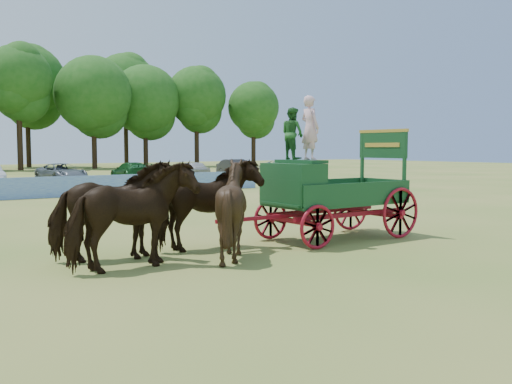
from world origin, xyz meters
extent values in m
plane|color=#A18B48|center=(0.00, 0.00, 0.00)|extent=(160.00, 160.00, 0.00)
imported|color=black|center=(-3.80, -0.13, 1.11)|extent=(2.70, 1.38, 2.21)
imported|color=black|center=(-3.80, 0.97, 1.11)|extent=(2.82, 1.74, 2.21)
imported|color=black|center=(-1.40, -0.13, 1.11)|extent=(2.29, 2.11, 2.22)
imported|color=black|center=(-1.40, 0.97, 1.11)|extent=(2.63, 1.21, 2.21)
cube|color=#A71026|center=(0.80, 0.42, 0.60)|extent=(0.12, 2.00, 0.12)
cube|color=#A71026|center=(3.80, 0.42, 0.60)|extent=(0.12, 2.00, 0.12)
cube|color=#A71026|center=(2.30, -0.13, 0.72)|extent=(3.80, 0.10, 0.12)
cube|color=#A71026|center=(2.30, 0.97, 0.72)|extent=(3.80, 0.10, 0.12)
cube|color=#A71026|center=(-0.10, 0.42, 0.75)|extent=(2.80, 0.09, 0.09)
cube|color=#184A25|center=(2.30, 0.42, 1.00)|extent=(3.80, 1.80, 0.10)
cube|color=#184A25|center=(2.30, -0.46, 1.30)|extent=(3.80, 0.06, 0.55)
cube|color=#184A25|center=(2.30, 1.30, 1.30)|extent=(3.80, 0.06, 0.55)
cube|color=#184A25|center=(4.18, 0.42, 1.30)|extent=(0.06, 1.80, 0.55)
cube|color=#184A25|center=(0.80, 0.42, 1.55)|extent=(0.85, 1.70, 1.05)
cube|color=#184A25|center=(1.05, 0.42, 2.12)|extent=(0.55, 1.50, 0.08)
cube|color=#184A25|center=(0.42, 0.42, 1.35)|extent=(0.10, 1.60, 0.65)
cube|color=#184A25|center=(0.60, 0.42, 1.05)|extent=(0.55, 1.60, 0.06)
cube|color=#184A25|center=(4.10, -0.38, 1.95)|extent=(0.08, 0.08, 1.80)
cube|color=#184A25|center=(4.10, 1.22, 1.95)|extent=(0.08, 0.08, 1.80)
cube|color=#184A25|center=(4.10, 0.42, 2.55)|extent=(0.07, 1.75, 0.75)
cube|color=gold|center=(4.10, 0.42, 2.95)|extent=(0.08, 1.80, 0.09)
cube|color=gold|center=(4.06, 0.42, 2.55)|extent=(0.02, 1.30, 0.12)
torus|color=#A71026|center=(0.80, -0.53, 0.55)|extent=(1.09, 0.09, 1.09)
torus|color=#A71026|center=(0.80, 1.37, 0.55)|extent=(1.09, 0.09, 1.09)
torus|color=#A71026|center=(3.80, -0.53, 0.70)|extent=(1.39, 0.09, 1.39)
torus|color=#A71026|center=(3.80, 1.37, 0.70)|extent=(1.39, 0.09, 1.39)
imported|color=beige|center=(1.05, 0.07, 2.96)|extent=(0.38, 0.59, 1.61)
imported|color=#246125|center=(1.05, 0.77, 2.84)|extent=(0.51, 0.66, 1.35)
cube|color=#214BB6|center=(-1.00, 18.00, 0.53)|extent=(26.00, 0.08, 1.05)
imported|color=slate|center=(3.87, 30.60, 0.68)|extent=(2.88, 5.14, 1.36)
imported|color=#144C1E|center=(9.02, 30.34, 0.69)|extent=(2.09, 4.79, 1.37)
imported|color=#B2B2B7|center=(13.51, 28.82, 0.72)|extent=(2.17, 4.41, 1.45)
imported|color=#262628|center=(18.38, 29.80, 0.75)|extent=(1.86, 4.63, 1.50)
imported|color=#999EA5|center=(23.38, 29.25, 0.71)|extent=(3.03, 5.41, 1.43)
cylinder|color=#382314|center=(6.78, 55.65, 2.74)|extent=(0.60, 0.60, 5.49)
sphere|color=#1C5115|center=(6.78, 55.65, 10.11)|extent=(7.26, 7.26, 7.26)
cylinder|color=#382314|center=(15.21, 55.80, 2.40)|extent=(0.60, 0.60, 4.79)
sphere|color=#1C5115|center=(15.21, 55.80, 8.83)|extent=(9.02, 9.02, 9.02)
cylinder|color=#382314|center=(22.41, 57.14, 2.33)|extent=(0.60, 0.60, 4.66)
sphere|color=#1C5115|center=(22.41, 57.14, 8.59)|extent=(8.88, 8.88, 8.88)
cylinder|color=#382314|center=(29.25, 56.00, 2.54)|extent=(0.60, 0.60, 5.07)
sphere|color=#1C5115|center=(29.25, 56.00, 9.35)|extent=(7.89, 7.89, 7.89)
cylinder|color=#382314|center=(36.74, 53.48, 2.18)|extent=(0.60, 0.60, 4.37)
sphere|color=#1C5115|center=(36.74, 53.48, 8.04)|extent=(6.99, 6.99, 6.99)
cylinder|color=#382314|center=(9.95, 65.09, 2.91)|extent=(0.60, 0.60, 5.82)
sphere|color=#1C5115|center=(9.95, 65.09, 10.72)|extent=(9.73, 9.73, 9.73)
cylinder|color=#382314|center=(23.27, 65.62, 3.02)|extent=(0.60, 0.60, 6.04)
sphere|color=#1C5115|center=(23.27, 65.62, 11.12)|extent=(9.09, 9.09, 9.09)
camera|label=1|loc=(-8.33, -10.86, 2.46)|focal=40.00mm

